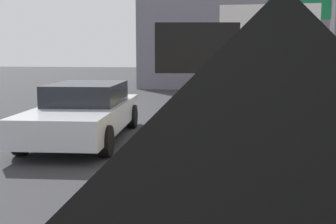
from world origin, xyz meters
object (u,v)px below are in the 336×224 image
(pickup_car, at_px, (85,111))
(traffic_cone_mid_lane, at_px, (186,175))
(arrow_board_trailer, at_px, (196,138))
(highway_guide_sign, at_px, (313,22))
(box_truck, at_px, (262,64))

(pickup_car, xyz_separation_m, traffic_cone_mid_lane, (2.87, -3.81, -0.38))
(arrow_board_trailer, height_order, highway_guide_sign, highway_guide_sign)
(arrow_board_trailer, distance_m, pickup_car, 3.45)
(arrow_board_trailer, height_order, pickup_car, arrow_board_trailer)
(highway_guide_sign, bearing_deg, traffic_cone_mid_lane, -108.17)
(highway_guide_sign, bearing_deg, box_truck, -115.58)
(highway_guide_sign, relative_size, traffic_cone_mid_lane, 7.68)
(highway_guide_sign, height_order, traffic_cone_mid_lane, highway_guide_sign)
(arrow_board_trailer, relative_size, pickup_car, 0.52)
(pickup_car, height_order, highway_guide_sign, highway_guide_sign)
(arrow_board_trailer, bearing_deg, box_truck, 73.24)
(arrow_board_trailer, relative_size, traffic_cone_mid_lane, 4.15)
(box_truck, bearing_deg, arrow_board_trailer, -106.76)
(highway_guide_sign, xyz_separation_m, traffic_cone_mid_lane, (-4.13, -12.59, -3.10))
(arrow_board_trailer, height_order, box_truck, box_truck)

